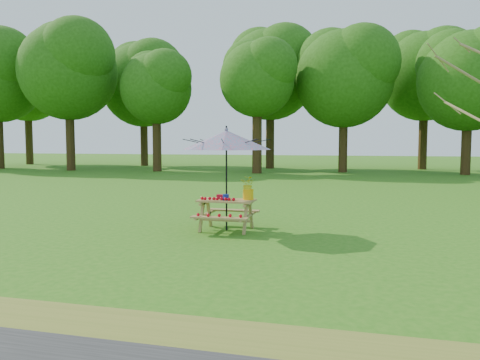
# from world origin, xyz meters

# --- Properties ---
(treeline) EXTENTS (60.00, 12.00, 16.00)m
(treeline) POSITION_xyz_m (0.00, 22.00, 8.00)
(treeline) COLOR #1F500D
(treeline) RESTS_ON ground
(picnic_table) EXTENTS (1.20, 1.32, 0.67)m
(picnic_table) POSITION_xyz_m (3.56, 2.69, 0.33)
(picnic_table) COLOR #A5824A
(picnic_table) RESTS_ON ground
(patio_umbrella) EXTENTS (2.22, 2.22, 2.25)m
(patio_umbrella) POSITION_xyz_m (3.56, 2.69, 1.95)
(patio_umbrella) COLOR black
(patio_umbrella) RESTS_ON ground
(produce_bins) EXTENTS (0.32, 0.41, 0.13)m
(produce_bins) POSITION_xyz_m (3.50, 2.71, 0.72)
(produce_bins) COLOR red
(produce_bins) RESTS_ON picnic_table
(tomatoes_row) EXTENTS (0.77, 0.13, 0.07)m
(tomatoes_row) POSITION_xyz_m (3.41, 2.51, 0.71)
(tomatoes_row) COLOR red
(tomatoes_row) RESTS_ON picnic_table
(flower_bucket) EXTENTS (0.36, 0.32, 0.51)m
(flower_bucket) POSITION_xyz_m (4.01, 2.81, 0.94)
(flower_bucket) COLOR #FFB30D
(flower_bucket) RESTS_ON picnic_table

